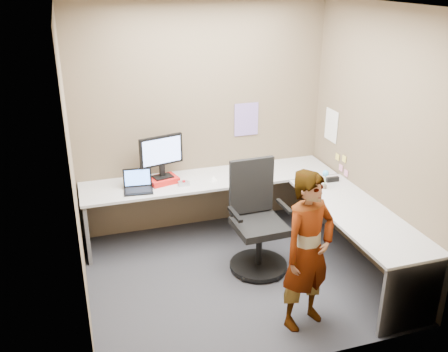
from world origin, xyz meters
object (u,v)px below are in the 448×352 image
object	(u,v)px
monitor	(161,153)
person	(308,251)
office_chair	(257,227)
desk	(263,205)

from	to	relation	value
monitor	person	xyz separation A→B (m)	(0.90, -1.88, -0.34)
office_chair	person	distance (m)	1.03
desk	person	bearing A→B (deg)	-93.98
monitor	office_chair	size ratio (longest dim) A/B	0.44
desk	office_chair	xyz separation A→B (m)	(-0.17, -0.25, -0.12)
desk	monitor	xyz separation A→B (m)	(-0.98, 0.64, 0.49)
desk	person	world-z (taller)	person
desk	office_chair	size ratio (longest dim) A/B	2.58
monitor	person	world-z (taller)	person
desk	office_chair	distance (m)	0.32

